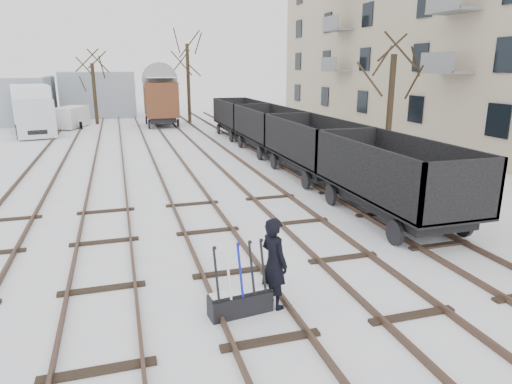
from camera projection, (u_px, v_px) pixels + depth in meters
ground at (232, 273)px, 11.11m from camera, size 120.00×120.00×0.00m
tracks at (169, 162)px, 23.71m from camera, size 13.90×52.00×0.16m
apartment_block at (495, 12)px, 27.47m from camera, size 10.12×45.00×16.10m
shed_right at (99, 94)px, 46.32m from camera, size 7.00×6.00×4.50m
ground_frame at (240, 301)px, 9.23m from camera, size 1.34×0.58×1.49m
worker at (274, 263)px, 9.35m from camera, size 0.70×0.83×1.94m
freight_wagon_a at (392, 190)px, 14.83m from camera, size 2.54×6.35×2.59m
freight_wagon_b at (312, 155)px, 20.73m from camera, size 2.54×6.35×2.59m
freight_wagon_c at (268, 136)px, 26.64m from camera, size 2.54×6.35×2.59m
freight_wagon_d at (240, 123)px, 32.55m from camera, size 2.54×6.35×2.59m
box_van_wagon at (160, 98)px, 38.40m from camera, size 2.93×5.39×4.08m
lorry at (32, 109)px, 33.96m from camera, size 3.57×8.14×3.57m
panel_van at (71, 117)px, 37.55m from camera, size 2.84×4.22×1.71m
tree_near at (390, 112)px, 22.39m from camera, size 0.30×0.30×5.46m
tree_far_left at (95, 94)px, 39.54m from camera, size 0.30×0.30×5.19m
tree_far_right at (188, 84)px, 40.22m from camera, size 0.30×0.30×6.82m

